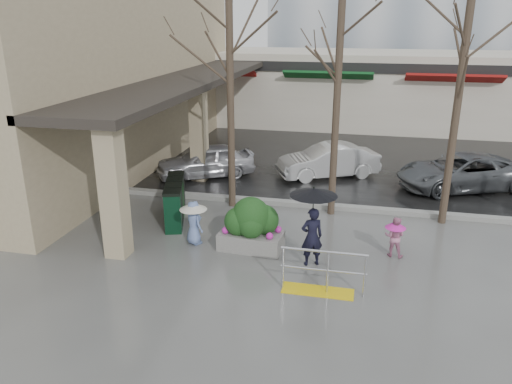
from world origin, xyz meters
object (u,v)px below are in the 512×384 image
at_px(tree_west, 230,43).
at_px(car_a, 205,161).
at_px(child_pink, 395,234).
at_px(car_b, 328,161).
at_px(tree_midwest, 340,39).
at_px(child_blue, 194,218).
at_px(handrail, 321,277).
at_px(planter, 251,225).
at_px(woman, 313,217).
at_px(tree_mideast, 464,55).
at_px(news_boxes, 175,201).
at_px(car_c, 462,172).

bearing_deg(tree_west, car_a, 123.17).
distance_m(child_pink, car_b, 6.78).
bearing_deg(tree_midwest, tree_west, -180.00).
bearing_deg(tree_west, child_blue, -94.49).
bearing_deg(handrail, planter, 138.23).
xyz_separation_m(child_pink, car_b, (-2.24, 6.40, 0.04)).
bearing_deg(child_blue, woman, -151.09).
bearing_deg(tree_west, tree_mideast, 0.00).
bearing_deg(tree_west, tree_midwest, 0.00).
relative_size(news_boxes, car_b, 0.59).
bearing_deg(car_c, news_boxes, -83.08).
bearing_deg(handrail, woman, 106.23).
bearing_deg(handrail, car_c, 63.19).
bearing_deg(woman, tree_midwest, -117.13).
height_order(woman, child_blue, woman).
height_order(handrail, planter, planter).
height_order(child_blue, news_boxes, news_boxes).
bearing_deg(car_c, planter, -66.38).
bearing_deg(car_b, child_blue, -50.37).
height_order(handrail, tree_west, tree_west).
bearing_deg(planter, tree_west, 114.18).
relative_size(handrail, car_c, 0.42).
xyz_separation_m(tree_midwest, car_c, (4.31, 3.41, -4.60)).
bearing_deg(tree_mideast, child_pink, -120.06).
distance_m(planter, news_boxes, 3.04).
relative_size(tree_midwest, tree_mideast, 1.08).
distance_m(child_blue, news_boxes, 1.80).
bearing_deg(tree_mideast, car_c, 73.51).
height_order(tree_mideast, child_blue, tree_mideast).
height_order(car_b, car_c, same).
bearing_deg(car_b, tree_west, -62.57).
bearing_deg(child_pink, car_c, -102.10).
bearing_deg(child_pink, tree_midwest, -44.63).
distance_m(tree_west, woman, 6.00).
bearing_deg(child_blue, child_pink, -137.26).
bearing_deg(tree_midwest, child_blue, -138.79).
relative_size(handrail, woman, 0.93).
relative_size(tree_west, child_pink, 6.39).
height_order(tree_midwest, child_blue, tree_midwest).
distance_m(woman, planter, 1.82).
height_order(tree_mideast, car_c, tree_mideast).
bearing_deg(car_c, car_b, -117.30).
height_order(woman, news_boxes, woman).
xyz_separation_m(handrail, tree_midwest, (-0.16, 4.80, 4.86)).
xyz_separation_m(planter, car_b, (1.41, 6.81, -0.06)).
xyz_separation_m(tree_midwest, news_boxes, (-4.53, -1.58, -4.62)).
height_order(woman, car_c, woman).
bearing_deg(planter, news_boxes, 152.09).
xyz_separation_m(child_pink, news_boxes, (-6.33, 1.01, 0.02)).
bearing_deg(tree_midwest, woman, -93.36).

